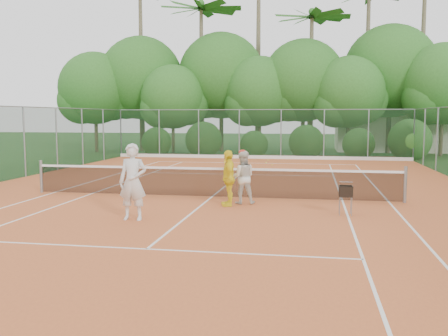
{
  "coord_description": "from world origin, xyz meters",
  "views": [
    {
      "loc": [
        3.15,
        -15.54,
        2.61
      ],
      "look_at": [
        0.62,
        -1.2,
        1.1
      ],
      "focal_mm": 40.0,
      "sensor_mm": 36.0,
      "label": 1
    }
  ],
  "objects_px": {
    "player_white": "(133,182)",
    "player_yellow": "(228,178)",
    "player_center_grp": "(242,177)",
    "ball_hopper": "(346,192)"
  },
  "relations": [
    {
      "from": "player_center_grp",
      "to": "player_white",
      "type": "bearing_deg",
      "value": -130.45
    },
    {
      "from": "player_center_grp",
      "to": "ball_hopper",
      "type": "height_order",
      "value": "player_center_grp"
    },
    {
      "from": "player_white",
      "to": "player_yellow",
      "type": "xyz_separation_m",
      "value": [
        2.03,
        2.37,
        -0.15
      ]
    },
    {
      "from": "player_center_grp",
      "to": "ball_hopper",
      "type": "xyz_separation_m",
      "value": [
        2.92,
        -1.21,
        -0.19
      ]
    },
    {
      "from": "player_yellow",
      "to": "ball_hopper",
      "type": "xyz_separation_m",
      "value": [
        3.27,
        -0.79,
        -0.2
      ]
    },
    {
      "from": "player_center_grp",
      "to": "player_yellow",
      "type": "distance_m",
      "value": 0.55
    },
    {
      "from": "ball_hopper",
      "to": "player_center_grp",
      "type": "bearing_deg",
      "value": 141.55
    },
    {
      "from": "player_white",
      "to": "player_yellow",
      "type": "distance_m",
      "value": 3.12
    },
    {
      "from": "player_center_grp",
      "to": "player_yellow",
      "type": "xyz_separation_m",
      "value": [
        -0.35,
        -0.42,
        0.01
      ]
    },
    {
      "from": "player_yellow",
      "to": "ball_hopper",
      "type": "distance_m",
      "value": 3.37
    }
  ]
}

